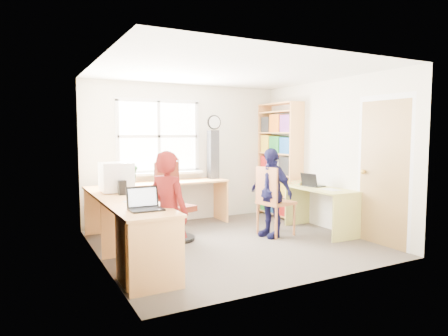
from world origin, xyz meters
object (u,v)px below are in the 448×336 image
at_px(right_desk, 321,200).
at_px(laptop_right, 312,183).
at_px(laptop_left, 145,204).
at_px(person_navy, 271,193).
at_px(l_desk, 148,225).
at_px(swivel_chair, 173,207).
at_px(person_red, 168,213).
at_px(cd_tower, 213,155).
at_px(person_green, 131,201).
at_px(bookshelf, 279,163).
at_px(potted_plant, 161,172).
at_px(wooden_chair, 272,198).
at_px(crt_monitor, 116,177).

distance_m(right_desk, laptop_right, 0.31).
distance_m(laptop_left, person_navy, 2.34).
relative_size(l_desk, right_desk, 2.40).
distance_m(laptop_right, person_navy, 0.84).
height_order(swivel_chair, laptop_left, swivel_chair).
xyz_separation_m(laptop_left, person_red, (0.27, 0.03, -0.12)).
bearing_deg(swivel_chair, laptop_left, -140.67).
bearing_deg(cd_tower, laptop_right, -52.50).
distance_m(laptop_right, person_green, 2.85).
bearing_deg(person_navy, laptop_right, 81.30).
height_order(l_desk, bookshelf, bookshelf).
distance_m(swivel_chair, potted_plant, 0.96).
bearing_deg(bookshelf, cd_tower, 166.86).
relative_size(laptop_left, person_green, 0.31).
bearing_deg(person_green, wooden_chair, -108.86).
distance_m(swivel_chair, person_green, 0.66).
height_order(bookshelf, person_red, bookshelf).
bearing_deg(cd_tower, right_desk, -55.69).
bearing_deg(person_green, cd_tower, -66.82).
bearing_deg(wooden_chair, cd_tower, 91.58).
relative_size(cd_tower, person_red, 0.63).
bearing_deg(person_green, person_red, -174.46).
relative_size(cd_tower, potted_plant, 2.72).
bearing_deg(bookshelf, person_red, -145.90).
bearing_deg(wooden_chair, swivel_chair, 148.93).
distance_m(wooden_chair, laptop_right, 0.81).
bearing_deg(l_desk, person_red, -79.15).
bearing_deg(laptop_right, laptop_left, 97.33).
bearing_deg(person_green, potted_plant, -47.84).
relative_size(right_desk, swivel_chair, 1.09).
relative_size(person_red, person_green, 1.24).
xyz_separation_m(swivel_chair, person_red, (-0.55, -1.35, 0.20)).
bearing_deg(bookshelf, wooden_chair, -129.62).
bearing_deg(l_desk, right_desk, 4.26).
relative_size(bookshelf, laptop_right, 5.91).
distance_m(wooden_chair, crt_monitor, 2.30).
relative_size(right_desk, wooden_chair, 1.17).
height_order(laptop_right, potted_plant, potted_plant).
xyz_separation_m(cd_tower, person_green, (-1.60, -0.47, -0.63)).
height_order(person_red, person_green, person_red).
relative_size(l_desk, person_red, 2.16).
relative_size(potted_plant, person_red, 0.23).
distance_m(swivel_chair, laptop_left, 1.63).
xyz_separation_m(right_desk, swivel_chair, (-2.21, 0.66, -0.02)).
xyz_separation_m(swivel_chair, crt_monitor, (-0.80, 0.02, 0.47)).
distance_m(laptop_left, potted_plant, 2.42).
bearing_deg(bookshelf, person_navy, -130.47).
xyz_separation_m(crt_monitor, person_red, (0.25, -1.37, -0.27)).
bearing_deg(cd_tower, person_red, -128.13).
bearing_deg(wooden_chair, crt_monitor, 155.37).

